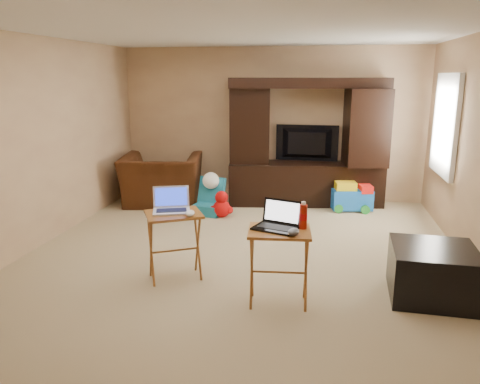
% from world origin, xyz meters
% --- Properties ---
extents(floor, '(5.50, 5.50, 0.00)m').
position_xyz_m(floor, '(0.00, 0.00, 0.00)').
color(floor, '#C5B688').
rests_on(floor, ground).
extents(ceiling, '(5.50, 5.50, 0.00)m').
position_xyz_m(ceiling, '(0.00, 0.00, 2.50)').
color(ceiling, silver).
rests_on(ceiling, ground).
extents(wall_back, '(5.00, 0.00, 5.00)m').
position_xyz_m(wall_back, '(0.00, 2.75, 1.25)').
color(wall_back, tan).
rests_on(wall_back, ground).
extents(wall_front, '(5.00, 0.00, 5.00)m').
position_xyz_m(wall_front, '(0.00, -2.75, 1.25)').
color(wall_front, tan).
rests_on(wall_front, ground).
extents(wall_left, '(0.00, 5.50, 5.50)m').
position_xyz_m(wall_left, '(-2.50, 0.00, 1.25)').
color(wall_left, tan).
rests_on(wall_left, ground).
extents(window_pane, '(0.00, 1.20, 1.20)m').
position_xyz_m(window_pane, '(2.48, 1.55, 1.40)').
color(window_pane, white).
rests_on(window_pane, ground).
extents(window_frame, '(0.06, 1.14, 1.34)m').
position_xyz_m(window_frame, '(2.46, 1.55, 1.40)').
color(window_frame, white).
rests_on(window_frame, ground).
extents(entertainment_center, '(2.51, 0.96, 2.01)m').
position_xyz_m(entertainment_center, '(0.61, 2.41, 1.00)').
color(entertainment_center, black).
rests_on(entertainment_center, floor).
extents(television, '(1.02, 0.16, 0.59)m').
position_xyz_m(television, '(0.61, 2.57, 0.96)').
color(television, black).
rests_on(television, entertainment_center).
extents(recliner, '(1.38, 1.26, 0.80)m').
position_xyz_m(recliner, '(-1.67, 1.97, 0.40)').
color(recliner, '#44220E').
rests_on(recliner, floor).
extents(child_rocker, '(0.50, 0.54, 0.55)m').
position_xyz_m(child_rocker, '(-0.78, 1.54, 0.27)').
color(child_rocker, teal).
rests_on(child_rocker, floor).
extents(plush_toy, '(0.36, 0.30, 0.40)m').
position_xyz_m(plush_toy, '(-0.56, 1.41, 0.20)').
color(plush_toy, red).
rests_on(plush_toy, floor).
extents(push_toy, '(0.69, 0.54, 0.46)m').
position_xyz_m(push_toy, '(1.34, 2.12, 0.23)').
color(push_toy, blue).
rests_on(push_toy, floor).
extents(ottoman, '(0.79, 0.79, 0.49)m').
position_xyz_m(ottoman, '(1.93, -0.76, 0.24)').
color(ottoman, black).
rests_on(ottoman, floor).
extents(tray_table_left, '(0.68, 0.63, 0.70)m').
position_xyz_m(tray_table_left, '(-0.57, -0.78, 0.35)').
color(tray_table_left, '#965C24').
rests_on(tray_table_left, floor).
extents(tray_table_right, '(0.58, 0.48, 0.71)m').
position_xyz_m(tray_table_right, '(0.52, -1.15, 0.35)').
color(tray_table_right, '#A05B26').
rests_on(tray_table_right, floor).
extents(laptop_left, '(0.44, 0.40, 0.24)m').
position_xyz_m(laptop_left, '(-0.60, -0.75, 0.82)').
color(laptop_left, silver).
rests_on(laptop_left, tray_table_left).
extents(laptop_right, '(0.45, 0.41, 0.24)m').
position_xyz_m(laptop_right, '(0.48, -1.13, 0.83)').
color(laptop_right, black).
rests_on(laptop_right, tray_table_right).
extents(mouse_left, '(0.11, 0.15, 0.06)m').
position_xyz_m(mouse_left, '(-0.38, -0.85, 0.73)').
color(mouse_left, white).
rests_on(mouse_left, tray_table_left).
extents(mouse_right, '(0.13, 0.16, 0.06)m').
position_xyz_m(mouse_right, '(0.65, -1.27, 0.74)').
color(mouse_right, '#38393D').
rests_on(mouse_right, tray_table_right).
extents(water_bottle, '(0.07, 0.07, 0.22)m').
position_xyz_m(water_bottle, '(0.72, -1.07, 0.82)').
color(water_bottle, '#B4190B').
rests_on(water_bottle, tray_table_right).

